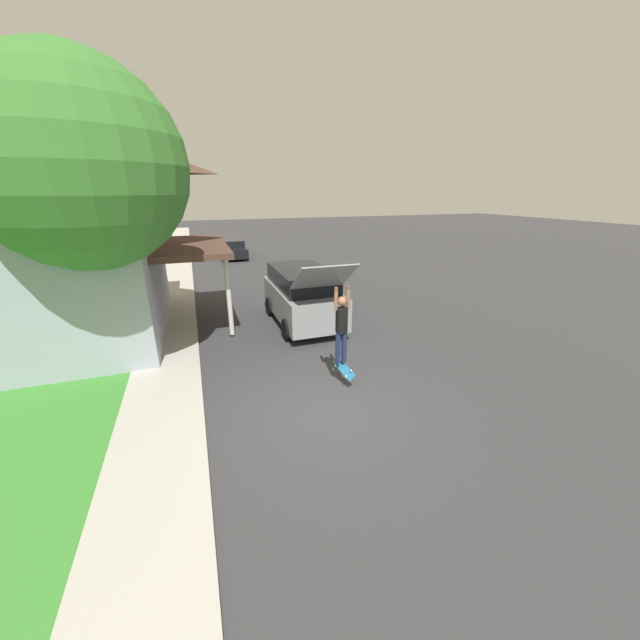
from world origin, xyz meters
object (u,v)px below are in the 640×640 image
(lawn_tree_near, at_px, (80,167))
(car_down_street, at_px, (232,249))
(suv_parked, at_px, (303,295))
(skateboard, at_px, (344,369))
(skateboarder, at_px, (342,324))

(lawn_tree_near, distance_m, car_down_street, 18.77)
(suv_parked, relative_size, skateboard, 6.67)
(car_down_street, bearing_deg, skateboarder, -88.62)
(suv_parked, height_order, skateboard, suv_parked)
(lawn_tree_near, height_order, car_down_street, lawn_tree_near)
(lawn_tree_near, height_order, suv_parked, lawn_tree_near)
(lawn_tree_near, bearing_deg, suv_parked, 20.23)
(suv_parked, bearing_deg, skateboarder, -94.66)
(lawn_tree_near, distance_m, suv_parked, 7.48)
(suv_parked, xyz_separation_m, skateboard, (-0.33, -4.72, -0.68))
(car_down_street, bearing_deg, suv_parked, -86.81)
(suv_parked, xyz_separation_m, skateboarder, (-0.37, -4.59, 0.51))
(skateboarder, height_order, skateboard, skateboarder)
(skateboarder, bearing_deg, lawn_tree_near, 155.99)
(suv_parked, bearing_deg, lawn_tree_near, -159.77)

